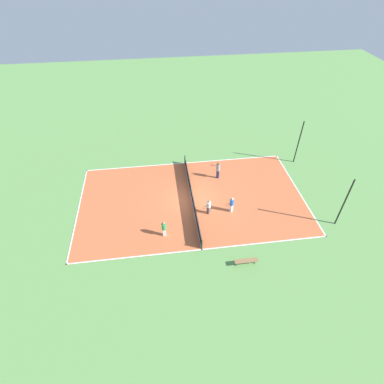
# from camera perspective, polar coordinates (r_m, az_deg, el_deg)

# --- Properties ---
(ground_plane) EXTENTS (80.00, 80.00, 0.00)m
(ground_plane) POSITION_cam_1_polar(r_m,az_deg,el_deg) (26.60, -0.00, -1.46)
(ground_plane) COLOR #60934C
(court_surface) EXTENTS (11.30, 19.75, 0.02)m
(court_surface) POSITION_cam_1_polar(r_m,az_deg,el_deg) (26.59, -0.00, -1.44)
(court_surface) COLOR #C66038
(court_surface) RESTS_ON ground_plane
(tennis_net) EXTENTS (11.10, 0.10, 0.98)m
(tennis_net) POSITION_cam_1_polar(r_m,az_deg,el_deg) (26.25, -0.00, -0.63)
(tennis_net) COLOR black
(tennis_net) RESTS_ON court_surface
(bench) EXTENTS (0.36, 1.67, 0.45)m
(bench) POSITION_cam_1_polar(r_m,az_deg,el_deg) (22.07, 10.27, -12.81)
(bench) COLOR olive
(bench) RESTS_ON ground_plane
(player_near_white) EXTENTS (0.93, 0.85, 1.46)m
(player_near_white) POSITION_cam_1_polar(r_m,az_deg,el_deg) (24.81, 3.17, -2.69)
(player_near_white) COLOR #4C4C51
(player_near_white) RESTS_ON court_surface
(player_near_blue) EXTENTS (0.84, 0.93, 1.50)m
(player_near_blue) POSITION_cam_1_polar(r_m,az_deg,el_deg) (25.15, 7.57, -2.24)
(player_near_blue) COLOR white
(player_near_blue) RESTS_ON court_surface
(player_baseline_gray) EXTENTS (0.68, 0.99, 1.78)m
(player_baseline_gray) POSITION_cam_1_polar(r_m,az_deg,el_deg) (28.43, 4.97, 4.37)
(player_baseline_gray) COLOR navy
(player_baseline_gray) RESTS_ON court_surface
(player_far_green) EXTENTS (0.37, 0.37, 1.49)m
(player_far_green) POSITION_cam_1_polar(r_m,az_deg,el_deg) (23.17, -5.34, -6.83)
(player_far_green) COLOR white
(player_far_green) RESTS_ON court_surface
(tennis_ball_right_alley) EXTENTS (0.07, 0.07, 0.07)m
(tennis_ball_right_alley) POSITION_cam_1_polar(r_m,az_deg,el_deg) (26.71, 21.99, -4.88)
(tennis_ball_right_alley) COLOR #CCE033
(tennis_ball_right_alley) RESTS_ON court_surface
(tennis_ball_midcourt) EXTENTS (0.07, 0.07, 0.07)m
(tennis_ball_midcourt) POSITION_cam_1_polar(r_m,az_deg,el_deg) (29.94, -11.92, 3.29)
(tennis_ball_midcourt) COLOR #CCE033
(tennis_ball_midcourt) RESTS_ON court_surface
(tennis_ball_left_sideline) EXTENTS (0.07, 0.07, 0.07)m
(tennis_ball_left_sideline) POSITION_cam_1_polar(r_m,az_deg,el_deg) (29.65, -9.06, 3.29)
(tennis_ball_left_sideline) COLOR #CCE033
(tennis_ball_left_sideline) RESTS_ON court_surface
(fence_post_back_left) EXTENTS (0.12, 0.12, 4.59)m
(fence_post_back_left) POSITION_cam_1_polar(r_m,az_deg,el_deg) (31.67, 19.63, 8.88)
(fence_post_back_left) COLOR black
(fence_post_back_left) RESTS_ON ground_plane
(fence_post_back_right) EXTENTS (0.12, 0.12, 4.59)m
(fence_post_back_right) POSITION_cam_1_polar(r_m,az_deg,el_deg) (25.73, 27.00, -1.87)
(fence_post_back_right) COLOR black
(fence_post_back_right) RESTS_ON ground_plane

